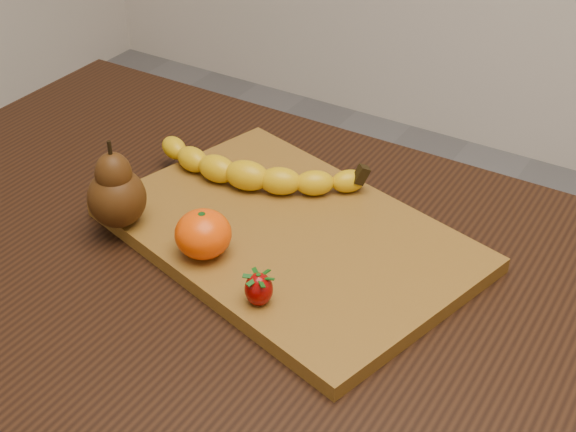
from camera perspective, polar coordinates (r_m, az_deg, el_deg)
The scene contains 6 objects.
table at distance 1.08m, azimuth -5.73°, elevation -5.82°, with size 1.00×0.70×0.76m.
cutting_board at distance 1.00m, azimuth -0.00°, elevation -1.41°, with size 0.45×0.30×0.02m, color brown.
banana at distance 1.07m, azimuth -2.94°, elevation 2.90°, with size 0.26×0.07×0.04m, color #E6B40A, non-canonical shape.
pear at distance 1.00m, azimuth -12.21°, elevation 2.26°, with size 0.07×0.07×0.11m, color #43240A, non-canonical shape.
mandarin at distance 0.95m, azimuth -6.06°, elevation -1.28°, with size 0.07×0.07×0.06m, color #FD4A02.
strawberry at distance 0.88m, azimuth -2.10°, elevation -5.14°, with size 0.03×0.03×0.04m, color #880403, non-canonical shape.
Camera 1 is at (0.52, -0.64, 1.36)m, focal length 50.00 mm.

